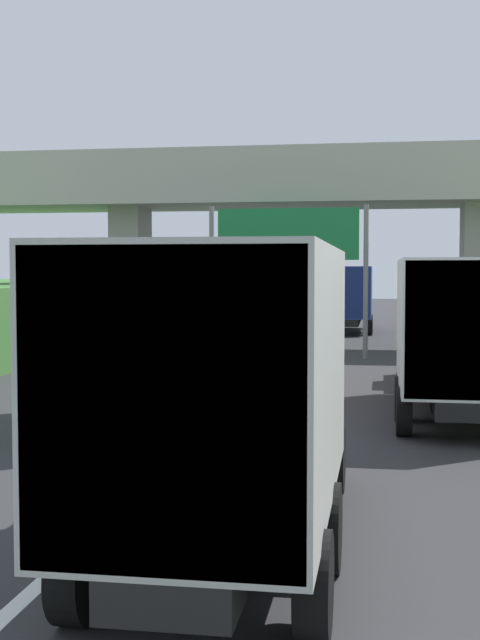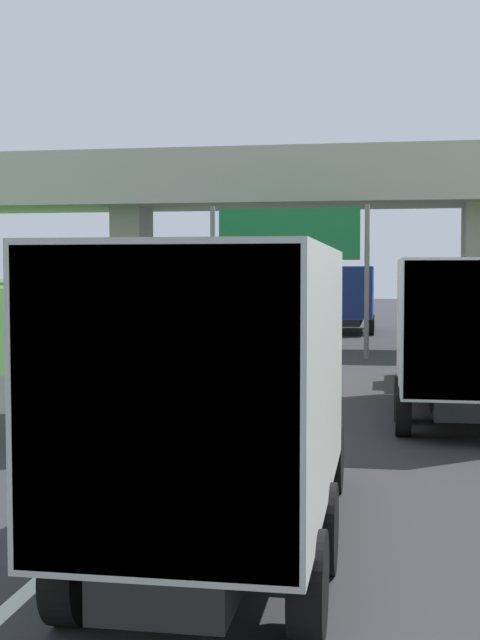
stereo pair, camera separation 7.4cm
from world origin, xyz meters
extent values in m
cube|color=white|center=(0.00, 27.06, 0.00)|extent=(0.20, 94.12, 0.01)
cube|color=#ADA89E|center=(0.00, 33.82, 6.46)|extent=(40.00, 4.80, 1.10)
cube|color=#ADA89E|center=(0.00, 31.60, 7.56)|extent=(40.00, 0.36, 1.10)
cube|color=#ADA89E|center=(0.00, 36.04, 7.56)|extent=(40.00, 0.36, 1.10)
cube|color=#9F9A91|center=(-7.26, 33.82, 2.95)|extent=(1.30, 2.20, 5.91)
cube|color=#9F9A91|center=(7.26, 33.82, 2.95)|extent=(1.30, 2.20, 5.91)
cylinder|color=slate|center=(-2.85, 29.48, 2.80)|extent=(0.18, 0.18, 5.61)
cylinder|color=slate|center=(2.85, 29.48, 2.80)|extent=(0.18, 0.18, 5.61)
cube|color=#167238|center=(0.00, 29.48, 4.56)|extent=(5.20, 0.12, 1.90)
cube|color=white|center=(0.00, 29.47, 4.56)|extent=(4.89, 0.01, 1.67)
cube|color=black|center=(1.77, 43.72, 0.66)|extent=(1.10, 7.30, 0.36)
cube|color=#233D9E|center=(1.77, 46.32, 1.89)|extent=(2.10, 2.10, 2.10)
cube|color=#2D3842|center=(1.77, 47.34, 2.19)|extent=(1.89, 0.06, 0.90)
cube|color=#233D9E|center=(1.77, 42.67, 2.14)|extent=(2.30, 5.20, 2.60)
cube|color=navy|center=(1.77, 40.09, 2.14)|extent=(2.21, 0.04, 2.50)
cylinder|color=black|center=(0.80, 46.32, 0.48)|extent=(0.30, 0.96, 0.96)
cylinder|color=black|center=(2.74, 46.32, 0.48)|extent=(0.30, 0.96, 0.96)
cylinder|color=black|center=(0.70, 41.24, 0.48)|extent=(0.30, 0.96, 0.96)
cylinder|color=black|center=(2.84, 41.24, 0.48)|extent=(0.30, 0.96, 0.96)
cylinder|color=black|center=(0.70, 42.93, 0.48)|extent=(0.30, 0.96, 0.96)
cylinder|color=black|center=(2.84, 42.93, 0.48)|extent=(0.30, 0.96, 0.96)
cube|color=black|center=(1.79, 7.57, 0.66)|extent=(1.10, 7.30, 0.36)
cube|color=#B2B5B7|center=(1.79, 10.17, 1.89)|extent=(2.10, 2.10, 2.10)
cube|color=#2D3842|center=(1.79, 11.19, 2.19)|extent=(1.89, 0.06, 0.90)
cube|color=#B7B7B2|center=(1.79, 6.52, 2.14)|extent=(2.30, 5.20, 2.60)
cube|color=gray|center=(1.79, 3.94, 2.14)|extent=(2.21, 0.04, 2.50)
cylinder|color=black|center=(0.82, 10.17, 0.48)|extent=(0.30, 0.96, 0.96)
cylinder|color=black|center=(2.76, 10.17, 0.48)|extent=(0.30, 0.96, 0.96)
cylinder|color=black|center=(0.72, 5.09, 0.48)|extent=(0.30, 0.96, 0.96)
cylinder|color=black|center=(2.86, 5.09, 0.48)|extent=(0.30, 0.96, 0.96)
cylinder|color=black|center=(0.72, 6.78, 0.48)|extent=(0.30, 0.96, 0.96)
cylinder|color=black|center=(2.86, 6.78, 0.48)|extent=(0.30, 0.96, 0.96)
cube|color=black|center=(4.93, 17.14, 0.66)|extent=(1.10, 7.30, 0.36)
cube|color=gold|center=(4.93, 19.74, 1.89)|extent=(2.10, 2.10, 2.10)
cube|color=#2D3842|center=(4.93, 20.76, 2.19)|extent=(1.89, 0.06, 0.90)
cube|color=silver|center=(4.93, 16.09, 2.14)|extent=(2.30, 5.20, 2.60)
cube|color=#A8A8A4|center=(4.93, 13.51, 2.14)|extent=(2.21, 0.04, 2.50)
cylinder|color=black|center=(3.96, 19.74, 0.48)|extent=(0.30, 0.96, 0.96)
cylinder|color=black|center=(3.86, 14.66, 0.48)|extent=(0.30, 0.96, 0.96)
cylinder|color=black|center=(3.86, 16.35, 0.48)|extent=(0.30, 0.96, 0.96)
cube|color=black|center=(-1.63, 15.97, 0.66)|extent=(1.10, 7.30, 0.36)
cube|color=red|center=(-1.63, 18.57, 1.89)|extent=(2.10, 2.10, 2.10)
cube|color=#2D3842|center=(-1.63, 19.59, 2.19)|extent=(1.89, 0.06, 0.90)
cube|color=silver|center=(-1.63, 14.92, 2.14)|extent=(2.30, 5.20, 2.60)
cube|color=#A8A8A4|center=(-1.63, 12.34, 2.14)|extent=(2.21, 0.04, 2.50)
cylinder|color=black|center=(-2.60, 18.57, 0.48)|extent=(0.30, 0.96, 0.96)
cylinder|color=black|center=(-0.66, 18.57, 0.48)|extent=(0.30, 0.96, 0.96)
cylinder|color=black|center=(-2.70, 13.49, 0.48)|extent=(0.30, 0.96, 0.96)
cylinder|color=black|center=(-0.56, 13.49, 0.48)|extent=(0.30, 0.96, 0.96)
cylinder|color=black|center=(-2.70, 15.18, 0.48)|extent=(0.30, 0.96, 0.96)
cylinder|color=black|center=(-0.56, 15.18, 0.48)|extent=(0.30, 0.96, 0.96)
cube|color=orange|center=(5.07, 23.04, 0.70)|extent=(1.76, 4.10, 0.76)
cube|color=orange|center=(5.07, 22.89, 1.40)|extent=(1.56, 1.90, 0.64)
cube|color=#2D3842|center=(5.07, 21.97, 1.40)|extent=(1.44, 0.06, 0.54)
cylinder|color=black|center=(4.25, 24.31, 0.32)|extent=(0.22, 0.64, 0.64)
cylinder|color=black|center=(5.89, 24.31, 0.32)|extent=(0.22, 0.64, 0.64)
cylinder|color=black|center=(4.25, 21.77, 0.32)|extent=(0.22, 0.64, 0.64)
cylinder|color=black|center=(5.89, 21.77, 0.32)|extent=(0.22, 0.64, 0.64)
camera|label=1|loc=(3.41, -2.26, 3.19)|focal=48.60mm
camera|label=2|loc=(3.48, -2.24, 3.19)|focal=48.60mm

